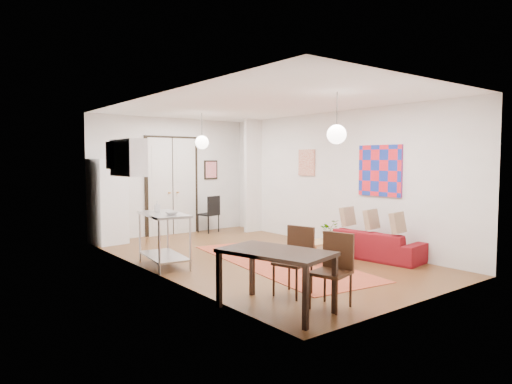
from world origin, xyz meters
TOP-DOWN VIEW (x-y plane):
  - floor at (0.00, 0.00)m, footprint 7.00×7.00m
  - ceiling at (0.00, 0.00)m, footprint 4.20×7.00m
  - wall_back at (0.00, 3.50)m, footprint 4.20×0.02m
  - wall_front at (0.00, -3.50)m, footprint 4.20×0.02m
  - wall_left at (-2.10, 0.00)m, footprint 0.02×7.00m
  - wall_right at (2.10, 0.00)m, footprint 0.02×7.00m
  - double_doors at (0.00, 3.46)m, footprint 1.44×0.06m
  - stub_partition at (1.85, 2.55)m, footprint 0.50×0.10m
  - wall_cabinet at (-1.92, 1.50)m, footprint 0.35×1.00m
  - painting_popart at (2.08, -1.25)m, footprint 0.05×1.00m
  - painting_abstract at (2.08, 0.80)m, footprint 0.05×0.50m
  - poster_back at (1.15, 3.47)m, footprint 0.40×0.03m
  - print_left at (-2.07, 2.00)m, footprint 0.03×0.44m
  - pendant_back at (0.00, 2.00)m, footprint 0.30×0.30m
  - pendant_front at (0.00, -2.00)m, footprint 0.30×0.30m
  - kilim_rug at (0.05, -0.59)m, footprint 2.10×4.31m
  - sofa at (1.68, -1.45)m, footprint 0.97×1.92m
  - coffee_table at (0.74, -1.08)m, footprint 0.92×0.57m
  - potted_plant at (0.84, -1.08)m, footprint 0.37×0.33m
  - kitchen_counter at (-1.75, 0.39)m, footprint 0.77×1.29m
  - bowl at (-1.75, 0.09)m, footprint 0.26×0.26m
  - soap_bottle at (-1.75, 0.64)m, footprint 0.11×0.11m
  - fridge at (-1.75, 3.15)m, footprint 0.75×0.75m
  - dining_table at (-1.72, -2.60)m, footprint 1.10×1.51m
  - dining_chair_near at (-1.12, -2.15)m, footprint 0.54×0.68m
  - dining_chair_far at (-1.12, -2.85)m, footprint 0.54×0.68m
  - black_side_chair at (0.86, 3.24)m, footprint 0.52×0.53m

SIDE VIEW (x-z plane):
  - floor at x=0.00m, z-range 0.00..0.00m
  - kilim_rug at x=0.05m, z-range 0.00..0.01m
  - sofa at x=1.68m, z-range 0.00..0.54m
  - coffee_table at x=0.74m, z-range 0.14..0.53m
  - dining_chair_near at x=-1.12m, z-range 0.07..1.00m
  - dining_chair_far at x=-1.12m, z-range 0.07..1.00m
  - black_side_chair at x=0.86m, z-range 0.08..1.02m
  - potted_plant at x=0.84m, z-range 0.39..0.77m
  - kitchen_counter at x=-1.75m, z-range 0.14..1.08m
  - dining_table at x=-1.72m, z-range 0.29..1.04m
  - fridge at x=-1.75m, z-range 0.00..1.89m
  - bowl at x=-1.75m, z-range 0.94..0.99m
  - soap_bottle at x=-1.75m, z-range 0.94..1.13m
  - double_doors at x=0.00m, z-range -0.05..2.45m
  - wall_back at x=0.00m, z-range 0.00..2.90m
  - wall_front at x=0.00m, z-range 0.00..2.90m
  - wall_left at x=-2.10m, z-range 0.00..2.90m
  - wall_right at x=2.10m, z-range 0.00..2.90m
  - stub_partition at x=1.85m, z-range 0.00..2.90m
  - poster_back at x=1.15m, z-range 1.35..1.85m
  - painting_popart at x=2.08m, z-range 1.15..2.15m
  - painting_abstract at x=2.08m, z-range 1.50..2.10m
  - wall_cabinet at x=-1.92m, z-range 1.55..2.25m
  - print_left at x=-2.07m, z-range 1.68..2.22m
  - pendant_back at x=0.00m, z-range 1.85..2.65m
  - pendant_front at x=0.00m, z-range 1.85..2.65m
  - ceiling at x=0.00m, z-range 2.89..2.91m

